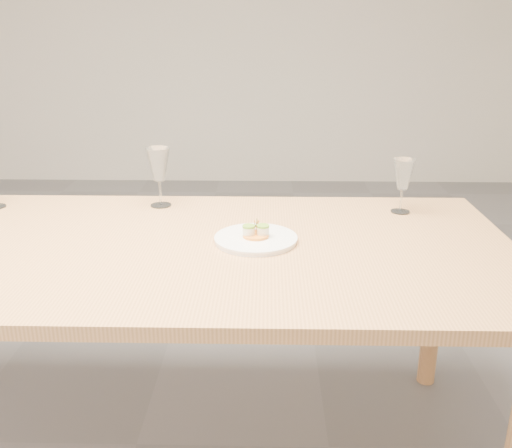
{
  "coord_description": "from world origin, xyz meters",
  "views": [
    {
      "loc": [
        0.45,
        -1.6,
        1.38
      ],
      "look_at": [
        0.41,
        0.04,
        0.8
      ],
      "focal_mm": 40.0,
      "sensor_mm": 36.0,
      "label": 1
    }
  ],
  "objects_px": {
    "dinner_plate": "(256,238)",
    "wine_glass_2": "(403,175)",
    "wine_glass_1": "(159,165)",
    "dining_table": "(121,264)"
  },
  "relations": [
    {
      "from": "dinner_plate",
      "to": "wine_glass_1",
      "type": "distance_m",
      "value": 0.52
    },
    {
      "from": "wine_glass_2",
      "to": "wine_glass_1",
      "type": "bearing_deg",
      "value": 176.28
    },
    {
      "from": "dinner_plate",
      "to": "wine_glass_2",
      "type": "xyz_separation_m",
      "value": [
        0.5,
        0.3,
        0.12
      ]
    },
    {
      "from": "dinner_plate",
      "to": "wine_glass_2",
      "type": "relative_size",
      "value": 1.33
    },
    {
      "from": "dining_table",
      "to": "wine_glass_1",
      "type": "relative_size",
      "value": 11.18
    },
    {
      "from": "dinner_plate",
      "to": "wine_glass_1",
      "type": "bearing_deg",
      "value": 135.09
    },
    {
      "from": "dinner_plate",
      "to": "wine_glass_1",
      "type": "relative_size",
      "value": 1.18
    },
    {
      "from": "wine_glass_1",
      "to": "wine_glass_2",
      "type": "xyz_separation_m",
      "value": [
        0.86,
        -0.06,
        -0.02
      ]
    },
    {
      "from": "dinner_plate",
      "to": "wine_glass_2",
      "type": "bearing_deg",
      "value": 30.67
    },
    {
      "from": "wine_glass_1",
      "to": "wine_glass_2",
      "type": "distance_m",
      "value": 0.86
    }
  ]
}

